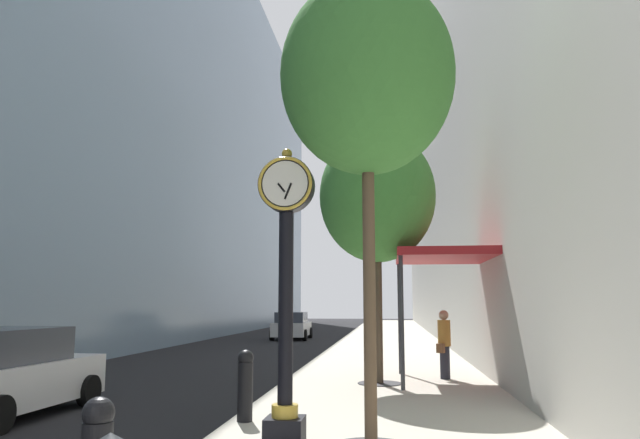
% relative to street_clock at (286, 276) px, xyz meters
% --- Properties ---
extents(ground_plane, '(110.00, 110.00, 0.00)m').
position_rel_street_clock_xyz_m(ground_plane, '(-1.24, 19.70, -2.51)').
color(ground_plane, black).
rests_on(ground_plane, ground).
extents(sidewalk_right, '(5.35, 80.00, 0.14)m').
position_rel_street_clock_xyz_m(sidewalk_right, '(1.44, 22.70, -2.44)').
color(sidewalk_right, beige).
rests_on(sidewalk_right, ground).
extents(building_block_left, '(9.00, 80.00, 27.92)m').
position_rel_street_clock_xyz_m(building_block_left, '(-13.72, 22.70, 11.45)').
color(building_block_left, '#758EA8').
rests_on(building_block_left, ground).
extents(building_block_right, '(9.00, 80.00, 26.02)m').
position_rel_street_clock_xyz_m(building_block_right, '(8.61, 22.70, 10.50)').
color(building_block_right, '#B7B2A8').
rests_on(building_block_right, ground).
extents(street_clock, '(0.84, 0.55, 4.32)m').
position_rel_street_clock_xyz_m(street_clock, '(0.00, 0.00, 0.00)').
color(street_clock, black).
rests_on(street_clock, sidewalk_right).
extents(bollard_third, '(0.27, 0.27, 1.19)m').
position_rel_street_clock_xyz_m(bollard_third, '(-0.94, 1.44, -1.75)').
color(bollard_third, black).
rests_on(bollard_third, sidewalk_right).
extents(street_tree_near, '(2.62, 2.62, 6.89)m').
position_rel_street_clock_xyz_m(street_tree_near, '(1.24, -0.13, 2.98)').
color(street_tree_near, '#333335').
rests_on(street_tree_near, sidewalk_right).
extents(street_tree_mid_near, '(2.99, 2.99, 6.45)m').
position_rel_street_clock_xyz_m(street_tree_mid_near, '(1.24, 6.47, 2.34)').
color(street_tree_mid_near, '#333335').
rests_on(street_tree_mid_near, sidewalk_right).
extents(pedestrian_walking, '(0.47, 0.52, 1.79)m').
position_rel_street_clock_xyz_m(pedestrian_walking, '(2.94, 7.61, -1.42)').
color(pedestrian_walking, '#23232D').
rests_on(pedestrian_walking, sidewalk_right).
extents(storefront_awning, '(2.40, 3.60, 3.30)m').
position_rel_street_clock_xyz_m(storefront_awning, '(2.87, 7.05, 0.77)').
color(storefront_awning, maroon).
rests_on(storefront_awning, sidewalk_right).
extents(car_silver_near, '(2.18, 4.22, 1.60)m').
position_rel_street_clock_xyz_m(car_silver_near, '(-4.33, 26.66, -1.73)').
color(car_silver_near, '#B7BABF').
rests_on(car_silver_near, ground).
extents(car_white_mid, '(2.16, 4.11, 1.65)m').
position_rel_street_clock_xyz_m(car_white_mid, '(-5.67, 1.91, -1.71)').
color(car_white_mid, silver).
rests_on(car_white_mid, ground).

